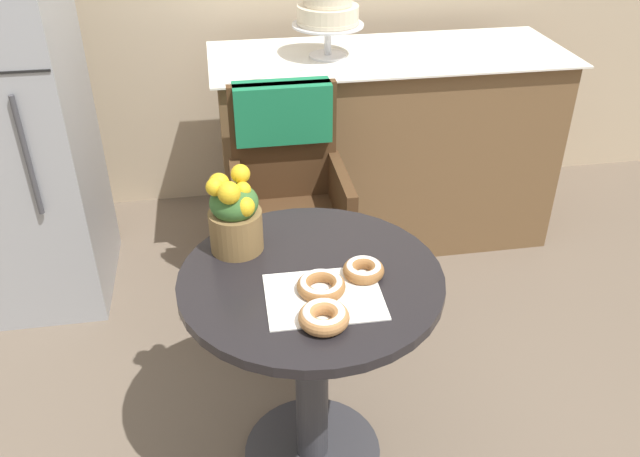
# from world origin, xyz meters

# --- Properties ---
(ground_plane) EXTENTS (8.00, 8.00, 0.00)m
(ground_plane) POSITION_xyz_m (0.00, 0.00, 0.00)
(ground_plane) COLOR #6B5B4C
(cafe_table) EXTENTS (0.72, 0.72, 0.72)m
(cafe_table) POSITION_xyz_m (0.00, 0.00, 0.51)
(cafe_table) COLOR black
(cafe_table) RESTS_ON ground
(wicker_chair) EXTENTS (0.42, 0.45, 0.95)m
(wicker_chair) POSITION_xyz_m (0.03, 0.76, 0.64)
(wicker_chair) COLOR #472D19
(wicker_chair) RESTS_ON ground
(paper_napkin) EXTENTS (0.30, 0.24, 0.00)m
(paper_napkin) POSITION_xyz_m (0.02, -0.10, 0.72)
(paper_napkin) COLOR white
(paper_napkin) RESTS_ON cafe_table
(donut_front) EXTENTS (0.11, 0.11, 0.04)m
(donut_front) POSITION_xyz_m (0.14, -0.03, 0.74)
(donut_front) COLOR #936033
(donut_front) RESTS_ON cafe_table
(donut_mid) EXTENTS (0.13, 0.13, 0.04)m
(donut_mid) POSITION_xyz_m (0.02, -0.08, 0.74)
(donut_mid) COLOR #936033
(donut_mid) RESTS_ON cafe_table
(donut_side) EXTENTS (0.13, 0.13, 0.04)m
(donut_side) POSITION_xyz_m (0.00, -0.20, 0.74)
(donut_side) COLOR #AD7542
(donut_side) RESTS_ON cafe_table
(flower_vase) EXTENTS (0.15, 0.15, 0.25)m
(flower_vase) POSITION_xyz_m (-0.19, 0.16, 0.84)
(flower_vase) COLOR brown
(flower_vase) RESTS_ON cafe_table
(display_counter) EXTENTS (1.56, 0.62, 0.90)m
(display_counter) POSITION_xyz_m (0.55, 1.30, 0.45)
(display_counter) COLOR brown
(display_counter) RESTS_ON ground
(tiered_cake_stand) EXTENTS (0.30, 0.30, 0.27)m
(tiered_cake_stand) POSITION_xyz_m (0.28, 1.30, 1.08)
(tiered_cake_stand) COLOR silver
(tiered_cake_stand) RESTS_ON display_counter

